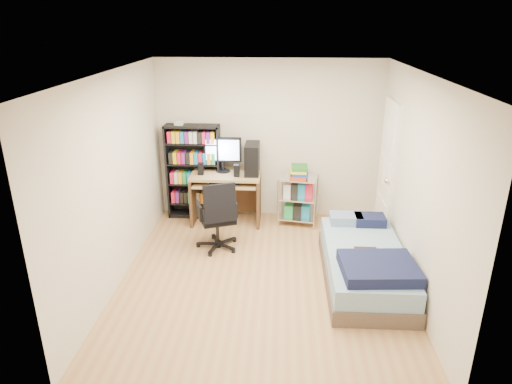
# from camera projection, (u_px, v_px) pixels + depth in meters

# --- Properties ---
(room) EXTENTS (3.58, 4.08, 2.58)m
(room) POSITION_uv_depth(u_px,v_px,m) (263.00, 183.00, 5.30)
(room) COLOR tan
(room) RESTS_ON ground
(media_shelf) EXTENTS (0.85, 0.28, 1.57)m
(media_shelf) POSITION_uv_depth(u_px,v_px,m) (194.00, 171.00, 7.25)
(media_shelf) COLOR black
(media_shelf) RESTS_ON room
(computer_desk) EXTENTS (1.07, 0.62, 1.35)m
(computer_desk) POSITION_uv_depth(u_px,v_px,m) (233.00, 177.00, 7.09)
(computer_desk) COLOR tan
(computer_desk) RESTS_ON room
(office_chair) EXTENTS (0.78, 0.78, 1.01)m
(office_chair) POSITION_uv_depth(u_px,v_px,m) (218.00, 228.00, 6.34)
(office_chair) COLOR black
(office_chair) RESTS_ON room
(wire_cart) EXTENTS (0.64, 0.51, 0.94)m
(wire_cart) POSITION_uv_depth(u_px,v_px,m) (299.00, 187.00, 7.03)
(wire_cart) COLOR silver
(wire_cart) RESTS_ON room
(bed) EXTENTS (0.96, 1.92, 0.55)m
(bed) POSITION_uv_depth(u_px,v_px,m) (365.00, 264.00, 5.57)
(bed) COLOR brown
(bed) RESTS_ON room
(door) EXTENTS (0.12, 0.80, 2.00)m
(door) POSITION_uv_depth(u_px,v_px,m) (387.00, 170.00, 6.55)
(door) COLOR white
(door) RESTS_ON room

